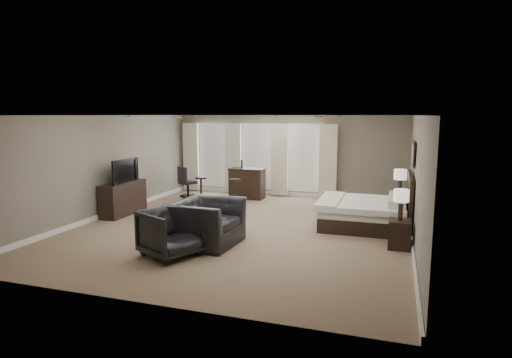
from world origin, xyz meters
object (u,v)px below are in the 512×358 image
(lamp_far, at_px, (400,182))
(armchair_far, at_px, (171,230))
(dresser, at_px, (123,198))
(tv, at_px, (122,180))
(nightstand_near, at_px, (399,234))
(bar_stool_right, at_px, (235,191))
(lamp_near, at_px, (401,205))
(armchair_near, at_px, (206,215))
(nightstand_far, at_px, (399,205))
(desk_chair, at_px, (188,182))
(bed, at_px, (360,200))
(bar_stool_left, at_px, (201,189))
(bar_counter, at_px, (247,183))

(lamp_far, xyz_separation_m, armchair_far, (-4.03, -4.74, -0.39))
(dresser, distance_m, armchair_far, 3.90)
(dresser, height_order, tv, tv)
(nightstand_near, distance_m, bar_stool_right, 5.54)
(nightstand_near, height_order, armchair_far, armchair_far)
(lamp_near, height_order, armchair_near, armchair_near)
(nightstand_near, xyz_separation_m, tv, (-6.92, 0.78, 0.65))
(dresser, bearing_deg, armchair_far, -42.14)
(nightstand_far, xyz_separation_m, desk_chair, (-6.43, 0.61, 0.22))
(nightstand_far, bearing_deg, bed, -121.54)
(armchair_near, height_order, bar_stool_left, armchair_near)
(nightstand_far, bearing_deg, lamp_far, 0.00)
(dresser, xyz_separation_m, desk_chair, (0.49, 2.74, 0.06))
(tv, distance_m, bar_counter, 3.93)
(tv, distance_m, bar_stool_right, 3.25)
(desk_chair, bearing_deg, bed, -173.35)
(bed, relative_size, lamp_far, 3.01)
(armchair_far, relative_size, desk_chair, 0.99)
(bed, relative_size, bar_stool_left, 2.69)
(lamp_far, relative_size, armchair_far, 0.68)
(bed, bearing_deg, bar_stool_right, 157.24)
(armchair_near, distance_m, desk_chair, 5.22)
(armchair_far, bearing_deg, bar_stool_left, 44.73)
(desk_chair, bearing_deg, armchair_far, 141.26)
(lamp_near, xyz_separation_m, bar_stool_left, (-5.73, 3.02, -0.49))
(bed, height_order, armchair_near, bed)
(bar_counter, bearing_deg, lamp_far, -12.01)
(armchair_near, xyz_separation_m, bar_stool_right, (-0.91, 3.97, -0.23))
(tv, relative_size, armchair_far, 1.10)
(tv, height_order, bar_stool_left, tv)
(lamp_far, distance_m, dresser, 7.25)
(tv, relative_size, desk_chair, 1.09)
(bar_stool_left, bearing_deg, lamp_far, -1.24)
(armchair_far, bearing_deg, desk_chair, 49.63)
(nightstand_far, height_order, tv, tv)
(lamp_far, xyz_separation_m, bar_stool_left, (-5.73, 0.12, -0.51))
(nightstand_near, bearing_deg, desk_chair, 151.35)
(armchair_near, relative_size, bar_counter, 1.25)
(bed, relative_size, dresser, 1.36)
(nightstand_far, distance_m, desk_chair, 6.47)
(dresser, bearing_deg, lamp_near, -6.41)
(nightstand_near, height_order, lamp_far, lamp_far)
(nightstand_far, height_order, lamp_near, lamp_near)
(dresser, bearing_deg, bar_counter, 52.36)
(nightstand_near, xyz_separation_m, desk_chair, (-6.43, 3.51, 0.21))
(armchair_far, bearing_deg, dresser, 73.31)
(nightstand_far, bearing_deg, armchair_near, -134.11)
(tv, relative_size, bar_stool_left, 1.44)
(lamp_near, distance_m, dresser, 6.98)
(nightstand_near, height_order, tv, tv)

